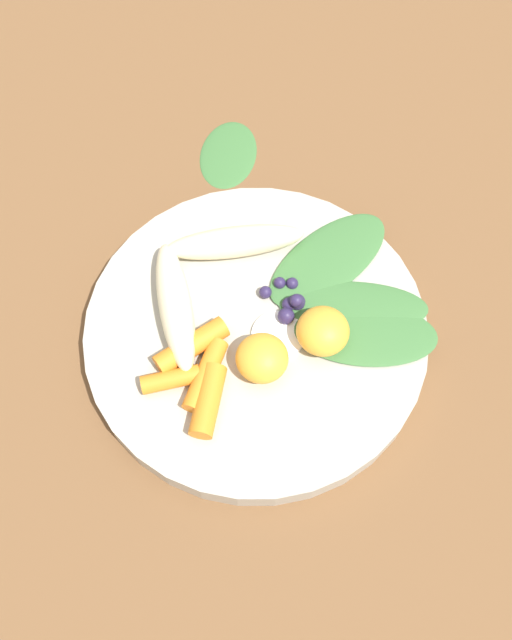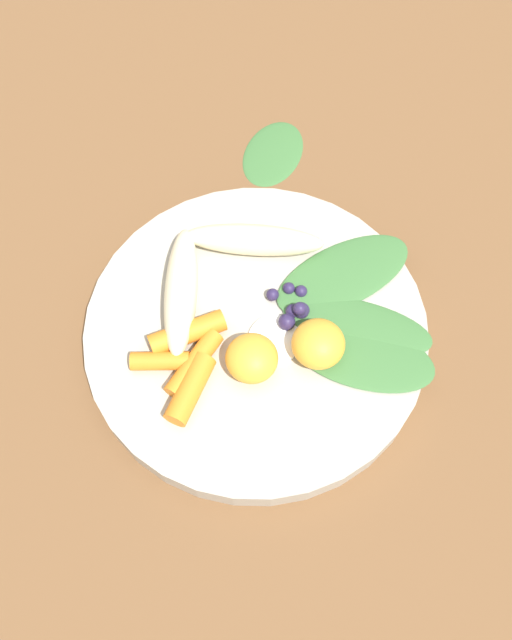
# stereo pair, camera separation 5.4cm
# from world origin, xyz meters

# --- Properties ---
(ground_plane) EXTENTS (2.40, 2.40, 0.00)m
(ground_plane) POSITION_xyz_m (0.00, 0.00, 0.00)
(ground_plane) COLOR brown
(bowl) EXTENTS (0.29, 0.29, 0.02)m
(bowl) POSITION_xyz_m (0.00, 0.00, 0.01)
(bowl) COLOR #B2AD9E
(bowl) RESTS_ON ground_plane
(banana_peeled_left) EXTENTS (0.10, 0.11, 0.03)m
(banana_peeled_left) POSITION_xyz_m (0.06, 0.02, 0.04)
(banana_peeled_left) COLOR beige
(banana_peeled_left) RESTS_ON bowl
(banana_peeled_right) EXTENTS (0.11, 0.09, 0.03)m
(banana_peeled_right) POSITION_xyz_m (0.05, -0.06, 0.04)
(banana_peeled_right) COLOR beige
(banana_peeled_right) RESTS_ON bowl
(orange_segment_near) EXTENTS (0.04, 0.04, 0.03)m
(orange_segment_near) POSITION_xyz_m (-0.05, -0.01, 0.04)
(orange_segment_near) COLOR #F4A833
(orange_segment_near) RESTS_ON bowl
(orange_segment_far) EXTENTS (0.04, 0.04, 0.03)m
(orange_segment_far) POSITION_xyz_m (-0.02, 0.03, 0.04)
(orange_segment_far) COLOR #F4A833
(orange_segment_far) RESTS_ON bowl
(carrot_front) EXTENTS (0.04, 0.06, 0.02)m
(carrot_front) POSITION_xyz_m (0.04, 0.04, 0.03)
(carrot_front) COLOR orange
(carrot_front) RESTS_ON bowl
(carrot_mid_left) EXTENTS (0.05, 0.04, 0.02)m
(carrot_mid_left) POSITION_xyz_m (0.04, 0.08, 0.03)
(carrot_mid_left) COLOR orange
(carrot_mid_left) RESTS_ON bowl
(carrot_mid_right) EXTENTS (0.02, 0.06, 0.02)m
(carrot_mid_right) POSITION_xyz_m (0.01, 0.06, 0.03)
(carrot_mid_right) COLOR orange
(carrot_mid_right) RESTS_ON bowl
(carrot_rear) EXTENTS (0.04, 0.06, 0.02)m
(carrot_rear) POSITION_xyz_m (0.00, 0.08, 0.03)
(carrot_rear) COLOR orange
(carrot_rear) RESTS_ON bowl
(blueberry_pile) EXTENTS (0.04, 0.04, 0.02)m
(blueberry_pile) POSITION_xyz_m (-0.02, -0.03, 0.03)
(blueberry_pile) COLOR #2D234C
(blueberry_pile) RESTS_ON bowl
(coconut_shred_patch) EXTENTS (0.04, 0.04, 0.00)m
(coconut_shred_patch) POSITION_xyz_m (-0.02, -0.00, 0.03)
(coconut_shred_patch) COLOR white
(coconut_shred_patch) RESTS_ON bowl
(kale_leaf_left) EXTENTS (0.13, 0.10, 0.00)m
(kale_leaf_left) POSITION_xyz_m (-0.08, -0.03, 0.03)
(kale_leaf_left) COLOR #3D7038
(kale_leaf_left) RESTS_ON bowl
(kale_leaf_right) EXTENTS (0.13, 0.10, 0.00)m
(kale_leaf_right) POSITION_xyz_m (-0.06, -0.05, 0.03)
(kale_leaf_right) COLOR #3D7038
(kale_leaf_right) RESTS_ON bowl
(kale_leaf_rear) EXTENTS (0.10, 0.14, 0.00)m
(kale_leaf_rear) POSITION_xyz_m (-0.03, -0.09, 0.03)
(kale_leaf_rear) COLOR #3D7038
(kale_leaf_rear) RESTS_ON bowl
(kale_leaf_stray) EXTENTS (0.08, 0.10, 0.01)m
(kale_leaf_stray) POSITION_xyz_m (0.12, -0.17, 0.00)
(kale_leaf_stray) COLOR #3D7038
(kale_leaf_stray) RESTS_ON ground_plane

